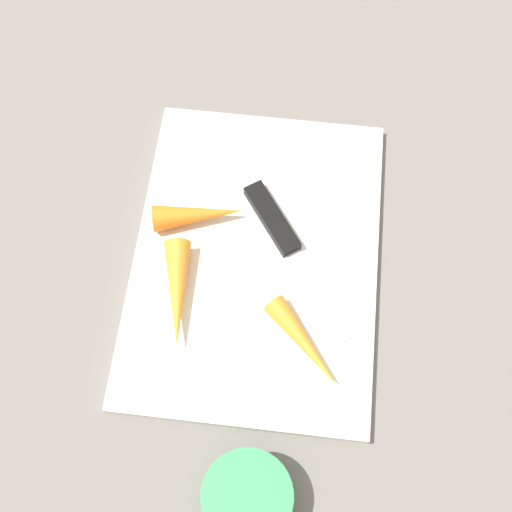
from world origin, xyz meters
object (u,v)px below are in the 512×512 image
object	(u,v)px
knife	(278,228)
carrot_longest	(177,294)
small_bowl	(247,497)
carrot_shortest	(199,215)
cutting_board	(256,258)
carrot_medium	(304,343)

from	to	relation	value
knife	carrot_longest	distance (m)	0.13
knife	small_bowl	bearing A→B (deg)	-35.28
knife	carrot_shortest	distance (m)	0.09
carrot_longest	carrot_shortest	bearing A→B (deg)	165.87
cutting_board	carrot_medium	size ratio (longest dim) A/B	3.43
carrot_longest	carrot_medium	bearing A→B (deg)	65.72
carrot_longest	small_bowl	size ratio (longest dim) A/B	1.37
carrot_longest	small_bowl	xyz separation A→B (m)	(-0.19, -0.09, -0.01)
cutting_board	carrot_shortest	world-z (taller)	carrot_shortest
cutting_board	knife	size ratio (longest dim) A/B	2.06
cutting_board	carrot_medium	world-z (taller)	carrot_medium
carrot_medium	small_bowl	world-z (taller)	small_bowl
cutting_board	small_bowl	size ratio (longest dim) A/B	4.34
cutting_board	carrot_longest	bearing A→B (deg)	127.62
carrot_medium	carrot_shortest	bearing A→B (deg)	-177.81
carrot_shortest	carrot_medium	xyz separation A→B (m)	(-0.13, -0.13, -0.00)
cutting_board	carrot_shortest	size ratio (longest dim) A/B	3.68
knife	carrot_longest	xyz separation A→B (m)	(-0.09, 0.09, 0.01)
knife	carrot_medium	distance (m)	0.13
cutting_board	small_bowl	world-z (taller)	small_bowl
carrot_longest	small_bowl	world-z (taller)	same
cutting_board	knife	xyz separation A→B (m)	(0.03, -0.02, 0.01)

